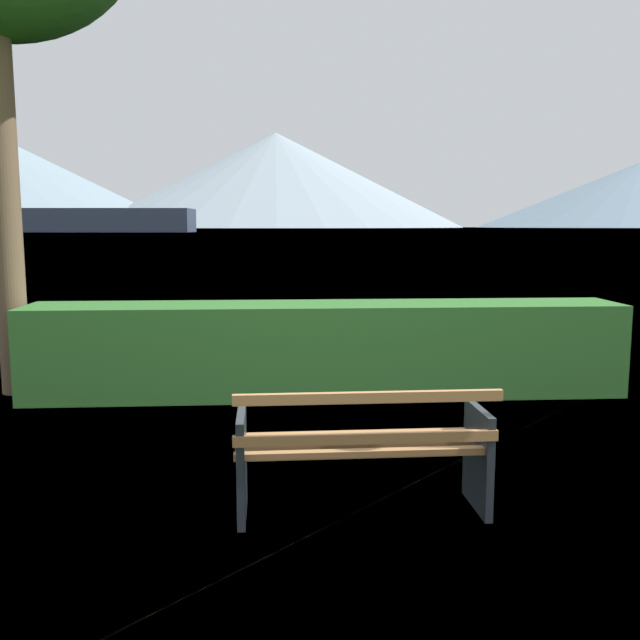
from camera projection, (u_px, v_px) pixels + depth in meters
ground_plane at (361, 510)px, 4.50m from camera, size 1400.00×1400.00×0.00m
water_surface at (277, 229)px, 307.21m from camera, size 620.00×620.00×0.00m
park_bench at (363, 450)px, 4.39m from camera, size 1.63×0.60×0.87m
hedge_row at (326, 349)px, 7.56m from camera, size 6.46×0.88×1.00m
fishing_boat_near at (155, 230)px, 198.04m from camera, size 5.69×4.67×1.58m
distant_hills at (195, 179)px, 545.20m from camera, size 843.42×342.66×84.36m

